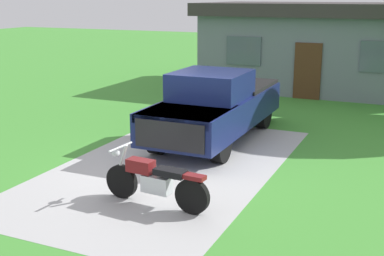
{
  "coord_description": "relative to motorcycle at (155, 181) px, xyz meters",
  "views": [
    {
      "loc": [
        4.98,
        -9.81,
        3.79
      ],
      "look_at": [
        0.46,
        0.24,
        0.9
      ],
      "focal_mm": 47.4,
      "sensor_mm": 36.0,
      "label": 1
    }
  ],
  "objects": [
    {
      "name": "ground_plane",
      "position": [
        -0.75,
        2.08,
        -0.47
      ],
      "size": [
        80.0,
        80.0,
        0.0
      ],
      "primitive_type": "plane",
      "color": "#418F33"
    },
    {
      "name": "motorcycle",
      "position": [
        0.0,
        0.0,
        0.0
      ],
      "size": [
        2.21,
        0.7,
        1.09
      ],
      "color": "black",
      "rests_on": "ground"
    },
    {
      "name": "neighbor_house",
      "position": [
        0.45,
        13.7,
        1.32
      ],
      "size": [
        9.6,
        5.6,
        3.5
      ],
      "color": "slate",
      "rests_on": "ground"
    },
    {
      "name": "driveway_pad",
      "position": [
        -0.75,
        2.08,
        -0.47
      ],
      "size": [
        4.63,
        8.37,
        0.01
      ],
      "primitive_type": "cube",
      "color": "#AAAAAA",
      "rests_on": "ground"
    },
    {
      "name": "pickup_truck",
      "position": [
        -0.62,
        4.69,
        0.48
      ],
      "size": [
        2.0,
        5.63,
        1.9
      ],
      "color": "black",
      "rests_on": "ground"
    }
  ]
}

